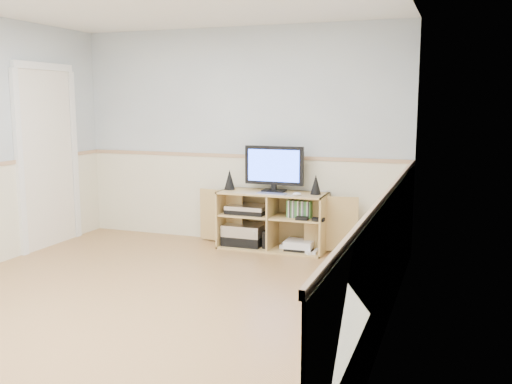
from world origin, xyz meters
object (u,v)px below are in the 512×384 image
at_px(monitor, 274,167).
at_px(game_consoles, 299,245).
at_px(media_cabinet, 274,219).
at_px(keyboard, 272,194).

xyz_separation_m(monitor, game_consoles, (0.31, -0.06, -0.86)).
relative_size(media_cabinet, game_consoles, 4.21).
bearing_deg(game_consoles, media_cabinet, 167.87).
distance_m(media_cabinet, monitor, 0.60).
distance_m(media_cabinet, game_consoles, 0.41).
height_order(media_cabinet, keyboard, keyboard).
relative_size(monitor, keyboard, 2.11).
relative_size(monitor, game_consoles, 1.51).
xyz_separation_m(keyboard, game_consoles, (0.28, 0.13, -0.59)).
xyz_separation_m(media_cabinet, game_consoles, (0.31, -0.07, -0.26)).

